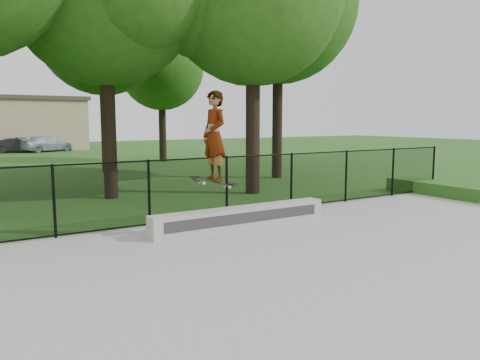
{
  "coord_description": "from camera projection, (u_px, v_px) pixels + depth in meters",
  "views": [
    {
      "loc": [
        -5.69,
        -3.89,
        2.42
      ],
      "look_at": [
        -0.67,
        4.2,
        1.2
      ],
      "focal_mm": 35.0,
      "sensor_mm": 36.0,
      "label": 1
    }
  ],
  "objects": [
    {
      "name": "ground",
      "position": [
        438.0,
        294.0,
        6.57
      ],
      "size": [
        100.0,
        100.0,
        0.0
      ],
      "primitive_type": "plane",
      "color": "#235217",
      "rests_on": "ground"
    },
    {
      "name": "distant_building",
      "position": [
        3.0,
        123.0,
        37.27
      ],
      "size": [
        12.4,
        6.4,
        4.3
      ],
      "color": "tan",
      "rests_on": "ground"
    },
    {
      "name": "chainlink_fence",
      "position": [
        227.0,
        186.0,
        11.44
      ],
      "size": [
        16.06,
        0.06,
        1.5
      ],
      "color": "black",
      "rests_on": "concrete_slab"
    },
    {
      "name": "car_b",
      "position": [
        17.0,
        145.0,
        34.99
      ],
      "size": [
        3.1,
        1.61,
        1.07
      ],
      "primitive_type": "imported",
      "rotation": [
        0.0,
        0.0,
        1.4
      ],
      "color": "black",
      "rests_on": "ground"
    },
    {
      "name": "tree_row",
      "position": [
        119.0,
        4.0,
        16.59
      ],
      "size": [
        20.5,
        18.34,
        10.26
      ],
      "color": "black",
      "rests_on": "ground"
    },
    {
      "name": "grind_ledge",
      "position": [
        242.0,
        217.0,
        10.32
      ],
      "size": [
        4.27,
        0.4,
        0.46
      ],
      "primitive_type": "cube",
      "color": "#B6B7B1",
      "rests_on": "concrete_slab"
    },
    {
      "name": "skater_airborne",
      "position": [
        214.0,
        137.0,
        9.48
      ],
      "size": [
        0.81,
        0.69,
        2.04
      ],
      "color": "black",
      "rests_on": "ground"
    },
    {
      "name": "concrete_slab",
      "position": [
        438.0,
        292.0,
        6.56
      ],
      "size": [
        14.0,
        12.0,
        0.06
      ],
      "primitive_type": "cube",
      "color": "gray",
      "rests_on": "ground"
    },
    {
      "name": "car_c",
      "position": [
        46.0,
        144.0,
        36.05
      ],
      "size": [
        4.13,
        3.06,
        1.19
      ],
      "primitive_type": "imported",
      "rotation": [
        0.0,
        0.0,
        1.99
      ],
      "color": "#9EA5B3",
      "rests_on": "ground"
    }
  ]
}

